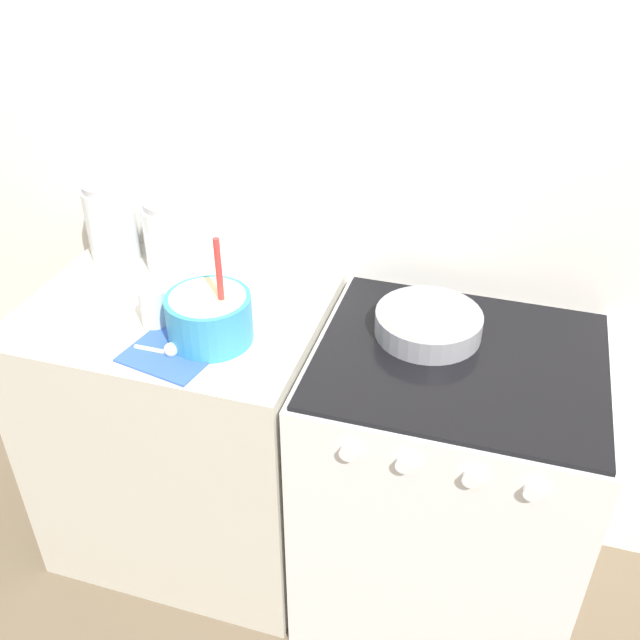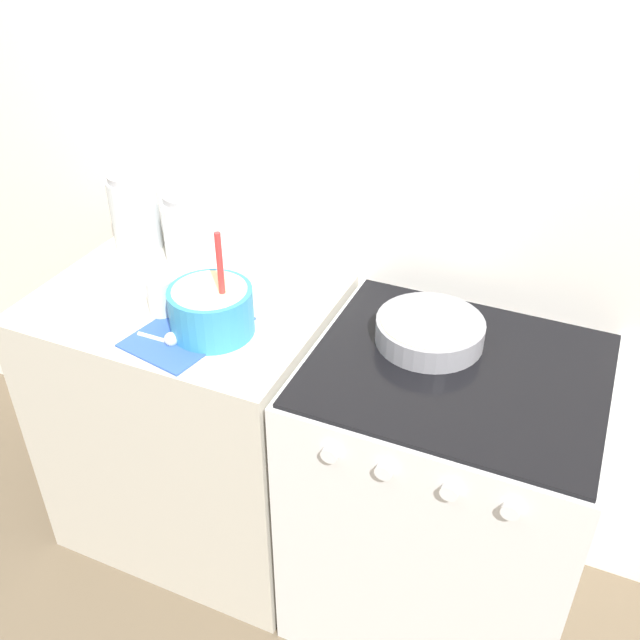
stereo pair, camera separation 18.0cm
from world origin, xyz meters
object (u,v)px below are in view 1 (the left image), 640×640
Objects in this scene: mixing_bowl at (209,315)px; baking_pan at (428,323)px; storage_jar_middle at (175,239)px; stove at (443,484)px; storage_jar_left at (112,227)px; tin_can at (153,308)px.

baking_pan is (0.53, 0.18, -0.04)m from mixing_bowl.
storage_jar_middle is (-0.25, 0.31, 0.02)m from mixing_bowl.
stove is at bearing -13.35° from storage_jar_middle.
mixing_bowl is 0.40m from storage_jar_middle.
baking_pan reaches higher than stove.
storage_jar_left is (-1.08, 0.21, 0.55)m from stove.
baking_pan is 0.99m from storage_jar_left.
mixing_bowl reaches higher than tin_can.
storage_jar_middle is (-0.77, 0.13, 0.06)m from baking_pan.
mixing_bowl reaches higher than storage_jar_middle.
storage_jar_middle is at bearing 0.00° from storage_jar_left.
storage_jar_middle is at bearing 105.16° from tin_can.
baking_pan is at bearing 141.87° from stove.
stove is at bearing -10.88° from storage_jar_left.
storage_jar_left is at bearing 133.83° from tin_can.
stove is 3.07× the size of mixing_bowl.
baking_pan is 2.59× the size of tin_can.
tin_can is at bearing -46.17° from storage_jar_left.
storage_jar_middle is 2.05× the size of tin_can.
storage_jar_left is 2.28× the size of tin_can.
storage_jar_middle is at bearing 128.40° from mixing_bowl.
stove is at bearing 6.55° from tin_can.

